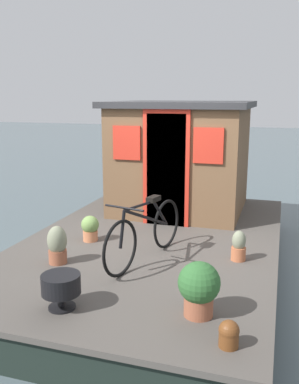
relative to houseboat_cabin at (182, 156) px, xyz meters
The scene contains 10 objects.
ground_plane 2.16m from the houseboat_cabin, behind, with size 60.00×60.00×0.00m, color #4C5B60.
houseboat_deck 2.01m from the houseboat_cabin, behind, with size 5.47×3.39×0.48m.
houseboat_cabin is the anchor object (origin of this frame).
bicycle 2.54m from the houseboat_cabin, behind, with size 1.66×0.56×0.77m.
potted_plant_mint 3.78m from the houseboat_cabin, 164.05° to the right, with size 0.38×0.38×0.51m.
potted_plant_rosemary 2.57m from the houseboat_cabin, 150.01° to the right, with size 0.18×0.18×0.37m.
potted_plant_lavender 3.07m from the houseboat_cabin, 164.11° to the left, with size 0.23×0.23×0.46m.
potted_plant_sage 2.30m from the houseboat_cabin, 158.67° to the left, with size 0.24×0.24×0.35m.
charcoal_grill 3.91m from the houseboat_cabin, behind, with size 0.37×0.37×0.34m.
mooring_bollard 4.29m from the houseboat_cabin, 161.35° to the right, with size 0.17×0.17×0.22m.
Camera 1 is at (-5.40, -1.65, 2.42)m, focal length 39.34 mm.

